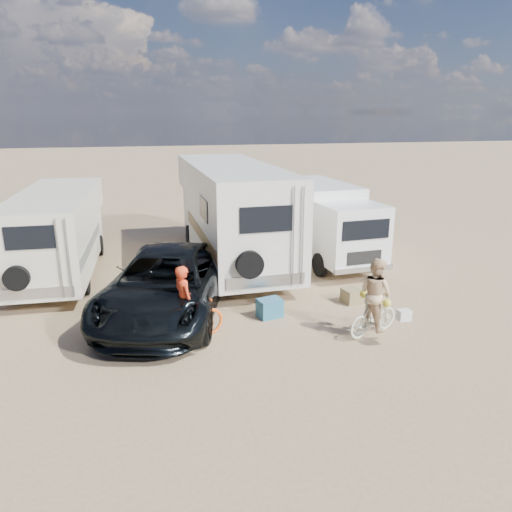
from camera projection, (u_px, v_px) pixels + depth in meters
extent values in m
plane|color=tan|center=(277.00, 350.00, 10.92)|extent=(140.00, 140.00, 0.00)
imported|color=black|center=(167.00, 283.00, 12.69)|extent=(4.47, 6.64, 1.69)
imported|color=#EF5A17|center=(185.00, 321.00, 11.20)|extent=(2.10, 1.35, 1.04)
imported|color=beige|center=(374.00, 316.00, 11.58)|extent=(1.58, 0.97, 0.92)
imported|color=red|center=(184.00, 308.00, 11.11)|extent=(0.59, 0.71, 1.67)
imported|color=#DBB788|center=(375.00, 301.00, 11.46)|extent=(0.92, 1.02, 1.73)
imported|color=black|center=(345.00, 255.00, 16.65)|extent=(1.72, 0.90, 0.86)
cube|color=#296486|center=(270.00, 308.00, 12.65)|extent=(0.70, 0.57, 0.49)
cube|color=olive|center=(352.00, 296.00, 13.62)|extent=(0.57, 0.57, 0.39)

